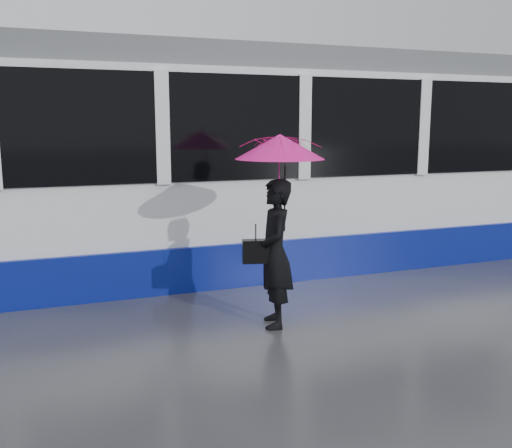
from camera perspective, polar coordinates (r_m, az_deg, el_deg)
name	(u,v)px	position (r m, az deg, el deg)	size (l,w,h in m)	color
ground	(155,329)	(6.53, -10.05, -10.34)	(90.00, 90.00, 0.00)	#292A2E
rails	(124,274)	(8.89, -13.08, -4.90)	(34.00, 1.51, 0.02)	#3F3D38
tram	(299,162)	(9.43, 4.35, 6.21)	(26.00, 2.56, 3.35)	white
woman	(275,254)	(6.33, 1.90, -2.98)	(0.61, 0.40, 1.66)	black
umbrella	(280,164)	(6.21, 2.38, 5.99)	(1.18, 1.18, 1.12)	#E9138E
handbag	(256,251)	(6.26, -0.03, -2.74)	(0.32, 0.20, 0.44)	black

